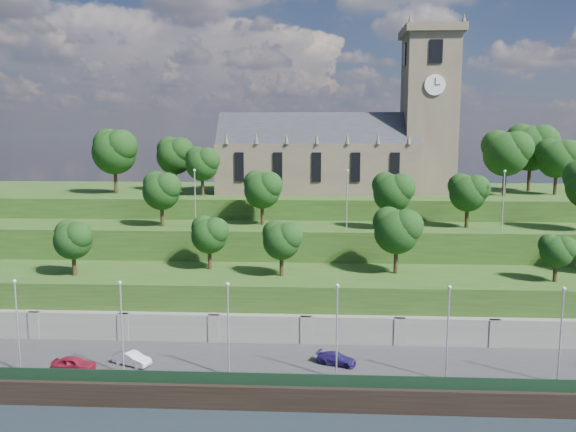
# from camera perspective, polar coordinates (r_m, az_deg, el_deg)

# --- Properties ---
(ground) EXTENTS (320.00, 320.00, 0.00)m
(ground) POSITION_cam_1_polar(r_m,az_deg,el_deg) (52.91, 7.28, -19.17)
(ground) COLOR black
(ground) RESTS_ON ground
(promenade) EXTENTS (160.00, 12.00, 2.00)m
(promenade) POSITION_cam_1_polar(r_m,az_deg,el_deg) (57.89, 6.84, -15.58)
(promenade) COLOR #2D2D30
(promenade) RESTS_ON ground
(quay_wall) EXTENTS (160.00, 0.50, 2.20)m
(quay_wall) POSITION_cam_1_polar(r_m,az_deg,el_deg) (52.38, 7.30, -18.13)
(quay_wall) COLOR black
(quay_wall) RESTS_ON ground
(fence) EXTENTS (160.00, 0.10, 1.20)m
(fence) POSITION_cam_1_polar(r_m,az_deg,el_deg) (52.32, 7.28, -16.34)
(fence) COLOR #16311D
(fence) RESTS_ON promenade
(retaining_wall) EXTENTS (160.00, 2.10, 5.00)m
(retaining_wall) POSITION_cam_1_polar(r_m,az_deg,el_deg) (62.86, 6.50, -12.14)
(retaining_wall) COLOR slate
(retaining_wall) RESTS_ON ground
(embankment_lower) EXTENTS (160.00, 12.00, 8.00)m
(embankment_lower) POSITION_cam_1_polar(r_m,az_deg,el_deg) (68.08, 6.21, -9.20)
(embankment_lower) COLOR #244316
(embankment_lower) RESTS_ON ground
(embankment_upper) EXTENTS (160.00, 10.00, 12.00)m
(embankment_upper) POSITION_cam_1_polar(r_m,az_deg,el_deg) (78.15, 5.79, -5.41)
(embankment_upper) COLOR #244316
(embankment_upper) RESTS_ON ground
(hilltop) EXTENTS (160.00, 32.00, 15.00)m
(hilltop) POSITION_cam_1_polar(r_m,az_deg,el_deg) (98.41, 5.21, -1.70)
(hilltop) COLOR #244316
(hilltop) RESTS_ON ground
(church) EXTENTS (38.60, 12.35, 27.60)m
(church) POSITION_cam_1_polar(r_m,az_deg,el_deg) (93.02, 5.92, 7.03)
(church) COLOR brown
(church) RESTS_ON hilltop
(trees_lower) EXTENTS (68.15, 8.67, 7.93)m
(trees_lower) POSITION_cam_1_polar(r_m,az_deg,el_deg) (66.48, 7.43, -1.87)
(trees_lower) COLOR black
(trees_lower) RESTS_ON embankment_lower
(trees_upper) EXTENTS (62.62, 8.64, 9.27)m
(trees_upper) POSITION_cam_1_polar(r_m,az_deg,el_deg) (76.06, 11.52, 2.87)
(trees_upper) COLOR black
(trees_upper) RESTS_ON embankment_upper
(trees_hilltop) EXTENTS (77.46, 16.37, 11.35)m
(trees_hilltop) POSITION_cam_1_polar(r_m,az_deg,el_deg) (92.32, 8.19, 6.55)
(trees_hilltop) COLOR black
(trees_hilltop) RESTS_ON hilltop
(lamp_posts_promenade) EXTENTS (60.36, 0.36, 9.00)m
(lamp_posts_promenade) POSITION_cam_1_polar(r_m,az_deg,el_deg) (52.30, 4.99, -10.97)
(lamp_posts_promenade) COLOR #B2B2B7
(lamp_posts_promenade) RESTS_ON promenade
(lamp_posts_upper) EXTENTS (40.36, 0.36, 7.96)m
(lamp_posts_upper) POSITION_cam_1_polar(r_m,az_deg,el_deg) (73.40, 6.01, 2.11)
(lamp_posts_upper) COLOR #B2B2B7
(lamp_posts_upper) RESTS_ON embankment_upper
(car_left) EXTENTS (4.23, 1.94, 1.41)m
(car_left) POSITION_cam_1_polar(r_m,az_deg,el_deg) (58.90, -20.93, -13.85)
(car_left) COLOR maroon
(car_left) RESTS_ON promenade
(car_middle) EXTENTS (4.16, 2.77, 1.30)m
(car_middle) POSITION_cam_1_polar(r_m,az_deg,el_deg) (58.64, -15.58, -13.76)
(car_middle) COLOR silver
(car_middle) RESTS_ON promenade
(car_right) EXTENTS (4.24, 2.84, 1.14)m
(car_right) POSITION_cam_1_polar(r_m,az_deg,el_deg) (56.95, 4.95, -14.24)
(car_right) COLOR #221855
(car_right) RESTS_ON promenade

